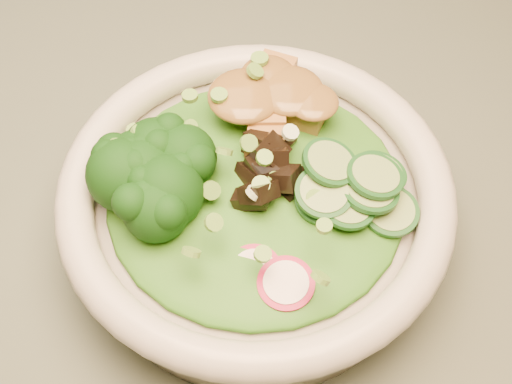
{
  "coord_description": "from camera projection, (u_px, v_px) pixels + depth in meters",
  "views": [
    {
      "loc": [
        -0.01,
        -0.22,
        1.25
      ],
      "look_at": [
        -0.02,
        0.08,
        0.81
      ],
      "focal_mm": 50.0,
      "sensor_mm": 36.0,
      "label": 1
    }
  ],
  "objects": [
    {
      "name": "dining_table",
      "position": [
        280.0,
        377.0,
        0.63
      ],
      "size": [
        1.2,
        0.8,
        0.75
      ],
      "color": "black",
      "rests_on": "ground"
    },
    {
      "name": "radish_slices",
      "position": [
        254.0,
        275.0,
        0.48
      ],
      "size": [
        0.13,
        0.06,
        0.02
      ],
      "primitive_type": null,
      "rotation": [
        0.0,
        0.0,
        -0.16
      ],
      "color": "maroon",
      "rests_on": "salad_bowl"
    },
    {
      "name": "salad_bowl",
      "position": [
        256.0,
        208.0,
        0.54
      ],
      "size": [
        0.29,
        0.29,
        0.08
      ],
      "rotation": [
        0.0,
        0.0,
        -0.16
      ],
      "color": "beige",
      "rests_on": "dining_table"
    },
    {
      "name": "broccoli_florets",
      "position": [
        161.0,
        175.0,
        0.51
      ],
      "size": [
        0.1,
        0.09,
        0.05
      ],
      "primitive_type": null,
      "rotation": [
        0.0,
        0.0,
        -0.16
      ],
      "color": "black",
      "rests_on": "salad_bowl"
    },
    {
      "name": "peanut_sauce",
      "position": [
        264.0,
        96.0,
        0.54
      ],
      "size": [
        0.08,
        0.06,
        0.02
      ],
      "primitive_type": "ellipsoid",
      "color": "brown",
      "rests_on": "tofu_cubes"
    },
    {
      "name": "scallion_garnish",
      "position": [
        256.0,
        170.0,
        0.5
      ],
      "size": [
        0.21,
        0.21,
        0.03
      ],
      "primitive_type": null,
      "color": "#649F38",
      "rests_on": "salad_bowl"
    },
    {
      "name": "cucumber_slices",
      "position": [
        355.0,
        187.0,
        0.51
      ],
      "size": [
        0.09,
        0.09,
        0.04
      ],
      "primitive_type": null,
      "rotation": [
        0.0,
        0.0,
        -0.16
      ],
      "color": "#89AA5E",
      "rests_on": "salad_bowl"
    },
    {
      "name": "tofu_cubes",
      "position": [
        264.0,
        109.0,
        0.55
      ],
      "size": [
        0.11,
        0.08,
        0.04
      ],
      "primitive_type": null,
      "rotation": [
        0.0,
        0.0,
        -0.16
      ],
      "color": "#A97338",
      "rests_on": "salad_bowl"
    },
    {
      "name": "lettuce_bed",
      "position": [
        256.0,
        191.0,
        0.53
      ],
      "size": [
        0.22,
        0.22,
        0.03
      ],
      "primitive_type": "ellipsoid",
      "color": "#196014",
      "rests_on": "salad_bowl"
    },
    {
      "name": "mushroom_heap",
      "position": [
        257.0,
        164.0,
        0.52
      ],
      "size": [
        0.09,
        0.09,
        0.04
      ],
      "primitive_type": null,
      "rotation": [
        0.0,
        0.0,
        -0.16
      ],
      "color": "black",
      "rests_on": "salad_bowl"
    }
  ]
}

